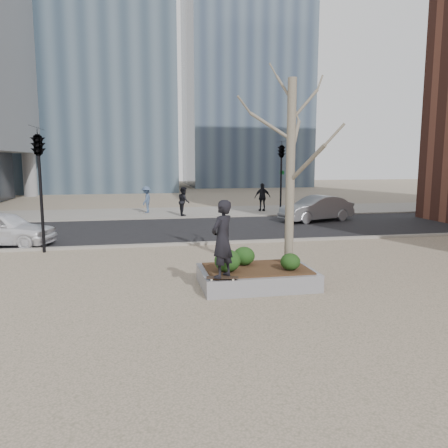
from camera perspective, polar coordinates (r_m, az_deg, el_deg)
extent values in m
plane|color=tan|center=(11.68, -0.54, -8.29)|extent=(120.00, 120.00, 0.00)
cube|color=black|center=(21.36, -5.41, -0.68)|extent=(60.00, 8.00, 0.02)
cube|color=gray|center=(28.28, -6.81, 1.50)|extent=(60.00, 6.00, 0.02)
cube|color=gray|center=(11.83, 4.26, -6.96)|extent=(3.00, 2.00, 0.45)
cube|color=#382314|center=(11.77, 4.27, -5.80)|extent=(2.70, 1.70, 0.04)
ellipsoid|color=#163E13|center=(11.27, 0.45, -4.81)|extent=(0.68, 0.68, 0.58)
ellipsoid|color=#1C3F14|center=(11.99, 2.63, -4.19)|extent=(0.59, 0.59, 0.50)
ellipsoid|color=#123711|center=(11.57, 8.66, -4.89)|extent=(0.52, 0.52, 0.44)
imported|color=black|center=(10.48, -0.22, -1.97)|extent=(0.81, 0.80, 1.88)
imported|color=white|center=(19.12, -26.93, -0.53)|extent=(4.27, 2.67, 1.36)
imported|color=gray|center=(24.53, 11.98, 1.99)|extent=(4.45, 2.61, 1.39)
imported|color=black|center=(26.46, -5.27, 2.98)|extent=(0.66, 0.84, 1.74)
imported|color=#415475|center=(28.23, -10.10, 3.17)|extent=(0.91, 1.22, 1.69)
imported|color=black|center=(28.80, 5.06, 3.51)|extent=(1.09, 0.49, 1.84)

